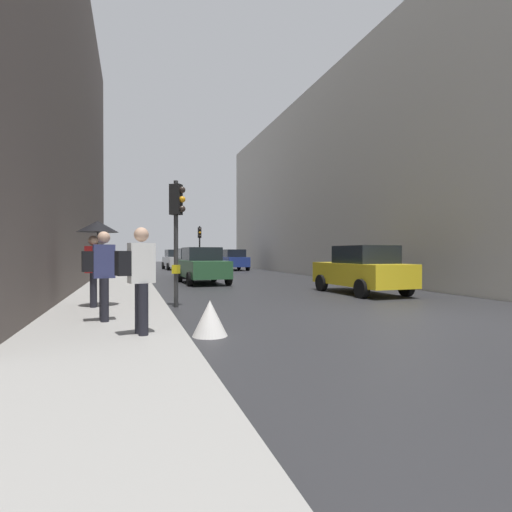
{
  "coord_description": "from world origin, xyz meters",
  "views": [
    {
      "loc": [
        -6.02,
        -8.08,
        1.52
      ],
      "look_at": [
        -0.68,
        8.95,
        1.36
      ],
      "focal_mm": 28.26,
      "sensor_mm": 36.0,
      "label": 1
    }
  ],
  "objects_px": {
    "traffic_light_near_right": "(177,220)",
    "warning_sign_triangle": "(210,318)",
    "pedestrian_with_black_backpack": "(139,274)",
    "pedestrian_with_umbrella": "(96,239)",
    "car_green_estate": "(202,265)",
    "car_dark_suv": "(193,263)",
    "traffic_light_far_median": "(200,240)",
    "car_yellow_taxi": "(362,270)",
    "pedestrian_with_grey_backpack": "(102,270)",
    "car_blue_van": "(233,260)",
    "car_white_compact": "(176,260)"
  },
  "relations": [
    {
      "from": "traffic_light_near_right",
      "to": "car_green_estate",
      "type": "height_order",
      "value": "traffic_light_near_right"
    },
    {
      "from": "traffic_light_far_median",
      "to": "warning_sign_triangle",
      "type": "height_order",
      "value": "traffic_light_far_median"
    },
    {
      "from": "traffic_light_far_median",
      "to": "pedestrian_with_black_backpack",
      "type": "relative_size",
      "value": 2.03
    },
    {
      "from": "car_green_estate",
      "to": "pedestrian_with_black_backpack",
      "type": "relative_size",
      "value": 2.42
    },
    {
      "from": "car_dark_suv",
      "to": "pedestrian_with_grey_backpack",
      "type": "distance_m",
      "value": 17.01
    },
    {
      "from": "car_green_estate",
      "to": "pedestrian_with_umbrella",
      "type": "distance_m",
      "value": 9.73
    },
    {
      "from": "car_dark_suv",
      "to": "pedestrian_with_umbrella",
      "type": "distance_m",
      "value": 14.93
    },
    {
      "from": "traffic_light_near_right",
      "to": "car_green_estate",
      "type": "relative_size",
      "value": 0.81
    },
    {
      "from": "traffic_light_near_right",
      "to": "warning_sign_triangle",
      "type": "height_order",
      "value": "traffic_light_near_right"
    },
    {
      "from": "car_yellow_taxi",
      "to": "car_dark_suv",
      "type": "distance_m",
      "value": 12.81
    },
    {
      "from": "car_blue_van",
      "to": "warning_sign_triangle",
      "type": "bearing_deg",
      "value": -105.05
    },
    {
      "from": "traffic_light_far_median",
      "to": "car_white_compact",
      "type": "height_order",
      "value": "traffic_light_far_median"
    },
    {
      "from": "pedestrian_with_umbrella",
      "to": "pedestrian_with_black_backpack",
      "type": "height_order",
      "value": "pedestrian_with_umbrella"
    },
    {
      "from": "pedestrian_with_umbrella",
      "to": "pedestrian_with_grey_backpack",
      "type": "xyz_separation_m",
      "value": [
        0.26,
        -2.27,
        -0.68
      ]
    },
    {
      "from": "car_white_compact",
      "to": "pedestrian_with_black_backpack",
      "type": "distance_m",
      "value": 29.34
    },
    {
      "from": "traffic_light_far_median",
      "to": "car_green_estate",
      "type": "relative_size",
      "value": 0.84
    },
    {
      "from": "warning_sign_triangle",
      "to": "car_blue_van",
      "type": "bearing_deg",
      "value": 74.95
    },
    {
      "from": "car_dark_suv",
      "to": "car_blue_van",
      "type": "bearing_deg",
      "value": 60.69
    },
    {
      "from": "car_white_compact",
      "to": "warning_sign_triangle",
      "type": "height_order",
      "value": "car_white_compact"
    },
    {
      "from": "car_blue_van",
      "to": "car_white_compact",
      "type": "bearing_deg",
      "value": 149.41
    },
    {
      "from": "car_blue_van",
      "to": "pedestrian_with_umbrella",
      "type": "distance_m",
      "value": 24.41
    },
    {
      "from": "car_yellow_taxi",
      "to": "car_white_compact",
      "type": "bearing_deg",
      "value": 100.45
    },
    {
      "from": "traffic_light_far_median",
      "to": "car_white_compact",
      "type": "distance_m",
      "value": 4.82
    },
    {
      "from": "pedestrian_with_umbrella",
      "to": "pedestrian_with_grey_backpack",
      "type": "height_order",
      "value": "pedestrian_with_umbrella"
    },
    {
      "from": "car_yellow_taxi",
      "to": "pedestrian_with_grey_backpack",
      "type": "height_order",
      "value": "pedestrian_with_grey_backpack"
    },
    {
      "from": "car_green_estate",
      "to": "traffic_light_far_median",
      "type": "bearing_deg",
      "value": 81.22
    },
    {
      "from": "car_green_estate",
      "to": "car_dark_suv",
      "type": "bearing_deg",
      "value": 86.53
    },
    {
      "from": "car_blue_van",
      "to": "pedestrian_with_grey_backpack",
      "type": "xyz_separation_m",
      "value": [
        -8.94,
        -24.85,
        0.29
      ]
    },
    {
      "from": "car_dark_suv",
      "to": "pedestrian_with_grey_backpack",
      "type": "xyz_separation_m",
      "value": [
        -4.23,
        -16.47,
        0.29
      ]
    },
    {
      "from": "car_blue_van",
      "to": "warning_sign_triangle",
      "type": "height_order",
      "value": "car_blue_van"
    },
    {
      "from": "car_yellow_taxi",
      "to": "car_dark_suv",
      "type": "bearing_deg",
      "value": 110.21
    },
    {
      "from": "traffic_light_far_median",
      "to": "pedestrian_with_black_backpack",
      "type": "distance_m",
      "value": 25.33
    },
    {
      "from": "car_yellow_taxi",
      "to": "pedestrian_with_grey_backpack",
      "type": "relative_size",
      "value": 2.41
    },
    {
      "from": "traffic_light_near_right",
      "to": "car_yellow_taxi",
      "type": "relative_size",
      "value": 0.82
    },
    {
      "from": "car_white_compact",
      "to": "pedestrian_with_black_backpack",
      "type": "relative_size",
      "value": 2.44
    },
    {
      "from": "traffic_light_far_median",
      "to": "car_yellow_taxi",
      "type": "relative_size",
      "value": 0.84
    },
    {
      "from": "car_green_estate",
      "to": "car_dark_suv",
      "type": "distance_m",
      "value": 5.47
    },
    {
      "from": "car_blue_van",
      "to": "pedestrian_with_umbrella",
      "type": "relative_size",
      "value": 1.98
    },
    {
      "from": "car_green_estate",
      "to": "pedestrian_with_grey_backpack",
      "type": "distance_m",
      "value": 11.69
    },
    {
      "from": "car_green_estate",
      "to": "car_blue_van",
      "type": "relative_size",
      "value": 1.01
    },
    {
      "from": "pedestrian_with_black_backpack",
      "to": "pedestrian_with_umbrella",
      "type": "bearing_deg",
      "value": 103.7
    },
    {
      "from": "car_yellow_taxi",
      "to": "pedestrian_with_black_backpack",
      "type": "distance_m",
      "value": 10.01
    },
    {
      "from": "car_blue_van",
      "to": "car_dark_suv",
      "type": "relative_size",
      "value": 1.0
    },
    {
      "from": "pedestrian_with_umbrella",
      "to": "warning_sign_triangle",
      "type": "xyz_separation_m",
      "value": [
        2.18,
        -3.54,
        -1.52
      ]
    },
    {
      "from": "traffic_light_near_right",
      "to": "car_blue_van",
      "type": "xyz_separation_m",
      "value": [
        7.17,
        22.07,
        -1.53
      ]
    },
    {
      "from": "car_green_estate",
      "to": "car_yellow_taxi",
      "type": "relative_size",
      "value": 1.01
    },
    {
      "from": "car_blue_van",
      "to": "pedestrian_with_grey_backpack",
      "type": "bearing_deg",
      "value": -109.78
    },
    {
      "from": "pedestrian_with_grey_backpack",
      "to": "pedestrian_with_black_backpack",
      "type": "relative_size",
      "value": 1.0
    },
    {
      "from": "car_blue_van",
      "to": "pedestrian_with_umbrella",
      "type": "bearing_deg",
      "value": -112.16
    },
    {
      "from": "car_white_compact",
      "to": "pedestrian_with_black_backpack",
      "type": "xyz_separation_m",
      "value": [
        -3.73,
        -29.1,
        0.29
      ]
    }
  ]
}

